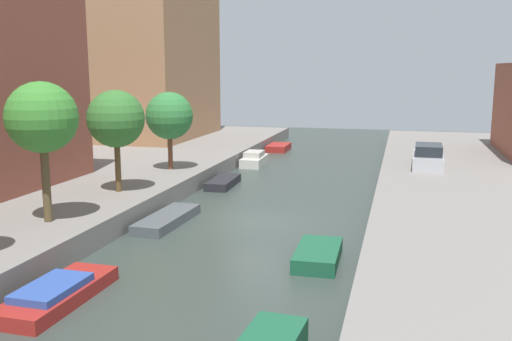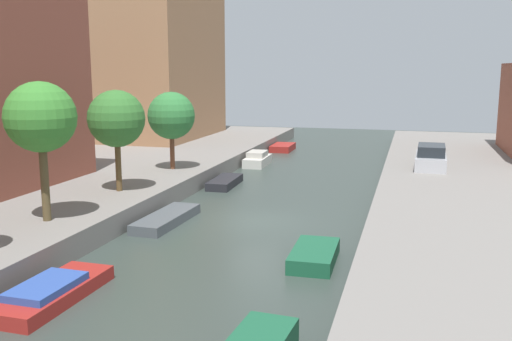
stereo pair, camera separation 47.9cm
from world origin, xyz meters
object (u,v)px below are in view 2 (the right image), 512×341
Objects in this scene: street_tree_4 at (171,116)px; moored_boat_left_3 at (225,182)px; moored_boat_left_1 at (52,292)px; parked_car at (431,158)px; moored_boat_left_5 at (283,147)px; street_tree_2 at (41,118)px; street_tree_3 at (116,119)px; moored_boat_left_2 at (167,219)px; moored_boat_right_2 at (314,255)px; moored_boat_left_4 at (257,159)px.

moored_boat_left_3 is at bearing 11.15° from street_tree_4.
moored_boat_left_1 is at bearing -88.60° from moored_boat_left_3.
moored_boat_left_5 is (-11.77, 11.37, -1.32)m from parked_car.
street_tree_2 is 22.69m from parked_car.
parked_car is 12.53m from moored_boat_left_3.
street_tree_3 reaches higher than moored_boat_left_2.
parked_car is 16.68m from moored_boat_right_2.
moored_boat_left_1 is at bearing -88.86° from moored_boat_left_4.
moored_boat_left_5 is (3.08, 16.04, -3.90)m from street_tree_4.
street_tree_3 is 8.77m from moored_boat_left_3.
moored_boat_left_4 reaches higher than moored_boat_left_2.
street_tree_2 is 21.05m from moored_boat_left_4.
moored_boat_left_3 is (3.07, 7.02, -4.28)m from street_tree_3.
moored_boat_left_1 is at bearing -88.04° from moored_boat_left_2.
street_tree_2 is 7.11m from moored_boat_left_2.
moored_boat_left_5 is (0.01, 15.43, 0.03)m from moored_boat_left_3.
moored_boat_left_1 is 1.38× the size of moored_boat_right_2.
parked_car is at bearing 19.05° from moored_boat_left_3.
moored_boat_left_1 is 32.95m from moored_boat_left_5.
street_tree_2 is 1.19× the size of moored_boat_left_2.
moored_boat_left_1 reaches higher than moored_boat_left_5.
street_tree_3 is at bearing -90.00° from street_tree_4.
moored_boat_left_3 is at bearing 66.39° from street_tree_3.
street_tree_2 is 1.73× the size of moored_boat_right_2.
moored_boat_right_2 reaches higher than moored_boat_left_2.
street_tree_4 is 1.05× the size of moored_boat_left_1.
parked_car is 1.50× the size of moored_boat_right_2.
moored_boat_left_2 is at bearing 155.09° from moored_boat_right_2.
moored_boat_left_5 reaches higher than moored_boat_left_2.
street_tree_4 is (0.00, 12.14, -0.87)m from street_tree_2.
street_tree_4 is 17.70m from moored_boat_left_1.
moored_boat_left_2 is at bearing -132.64° from parked_car.
moored_boat_left_4 is 1.05× the size of moored_boat_left_5.
parked_car is (14.84, 16.81, -3.45)m from street_tree_2.
street_tree_4 reaches higher than moored_boat_left_3.
moored_boat_right_2 is (10.50, -11.38, -3.90)m from street_tree_4.
moored_boat_right_2 is at bearing 38.26° from moored_boat_left_1.
street_tree_4 reaches higher than parked_car.
moored_boat_left_2 is at bearing -89.73° from moored_boat_left_5.
moored_boat_left_3 is at bearing -90.03° from moored_boat_left_5.
moored_boat_left_2 is (3.19, -1.57, -4.29)m from street_tree_3.
parked_car is 17.26m from moored_boat_left_2.
moored_boat_right_2 reaches higher than moored_boat_left_5.
street_tree_3 is 1.07× the size of moored_boat_left_2.
street_tree_3 is 1.42× the size of moored_boat_left_4.
moored_boat_left_4 reaches higher than moored_boat_left_3.
moored_boat_left_4 is 1.10× the size of moored_boat_right_2.
street_tree_2 is at bearing -127.53° from moored_boat_left_2.
street_tree_2 reaches higher than moored_boat_left_3.
parked_car reaches higher than moored_boat_left_5.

